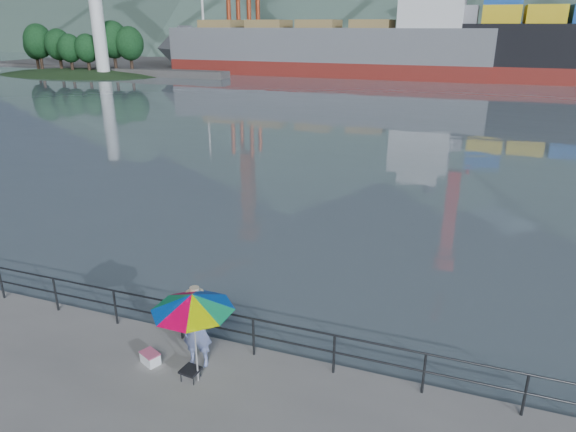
% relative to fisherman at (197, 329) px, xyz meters
% --- Properties ---
extents(harbor_water, '(500.00, 280.00, 0.00)m').
position_rel_fisherman_xyz_m(harbor_water, '(-1.94, 129.07, -0.94)').
color(harbor_water, '#526168').
rests_on(harbor_water, ground).
extents(far_dock, '(200.00, 40.00, 0.40)m').
position_rel_fisherman_xyz_m(far_dock, '(8.06, 92.07, -0.94)').
color(far_dock, '#514F4C').
rests_on(far_dock, ground).
extents(guardrail, '(22.00, 0.06, 1.03)m').
position_rel_fisherman_xyz_m(guardrail, '(-1.94, 0.77, -0.42)').
color(guardrail, '#2D3033').
rests_on(guardrail, ground).
extents(lighthouse_islet, '(48.00, 26.40, 19.20)m').
position_rel_fisherman_xyz_m(lighthouse_islet, '(-56.90, 61.07, -0.68)').
color(lighthouse_islet, '#263F1E').
rests_on(lighthouse_islet, ground).
extents(fisherman, '(0.78, 0.60, 1.88)m').
position_rel_fisherman_xyz_m(fisherman, '(0.00, 0.00, 0.00)').
color(fisherman, navy).
rests_on(fisherman, ground).
extents(beach_umbrella, '(2.39, 2.39, 2.21)m').
position_rel_fisherman_xyz_m(beach_umbrella, '(0.28, -0.56, 1.08)').
color(beach_umbrella, white).
rests_on(beach_umbrella, ground).
extents(folding_stool, '(0.45, 0.45, 0.27)m').
position_rel_fisherman_xyz_m(folding_stool, '(0.10, -0.57, -0.80)').
color(folding_stool, black).
rests_on(folding_stool, ground).
extents(cooler_bag, '(0.53, 0.46, 0.26)m').
position_rel_fisherman_xyz_m(cooler_bag, '(-1.10, -0.38, -0.81)').
color(cooler_bag, white).
rests_on(cooler_bag, ground).
extents(fishing_rod, '(0.31, 1.59, 1.14)m').
position_rel_fisherman_xyz_m(fishing_rod, '(-0.35, 0.89, -0.94)').
color(fishing_rod, black).
rests_on(fishing_rod, ground).
extents(bulk_carrier, '(51.02, 8.83, 14.50)m').
position_rel_fisherman_xyz_m(bulk_carrier, '(-16.77, 73.71, 3.19)').
color(bulk_carrier, maroon).
rests_on(bulk_carrier, ground).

